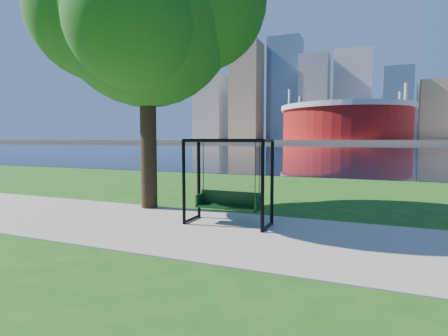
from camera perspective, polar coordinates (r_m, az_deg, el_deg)
The scene contains 8 objects.
ground at distance 8.49m, azimuth 0.47°, elevation -9.61°, with size 900.00×900.00×0.00m, color #1E5114.
path at distance 8.04m, azimuth -0.87°, elevation -10.32°, with size 120.00×4.00×0.03m, color #9E937F.
river at distance 109.71m, azimuth 20.60°, elevation 3.25°, with size 900.00×180.00×0.02m, color black.
far_bank at distance 313.66m, azimuth 21.66°, elevation 4.11°, with size 900.00×228.00×2.00m, color #937F60.
stadium at distance 243.30m, azimuth 19.22°, elevation 7.24°, with size 83.00×83.00×32.00m.
skyline at distance 328.86m, azimuth 21.12°, elevation 10.23°, with size 392.00×66.00×96.50m.
swing at distance 8.49m, azimuth 0.70°, elevation -2.59°, with size 2.07×0.91×2.11m.
park_tree at distance 11.50m, azimuth -12.65°, elevation 23.56°, with size 6.77×6.12×8.41m.
Camera 1 is at (3.04, -7.65, 2.09)m, focal length 28.00 mm.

